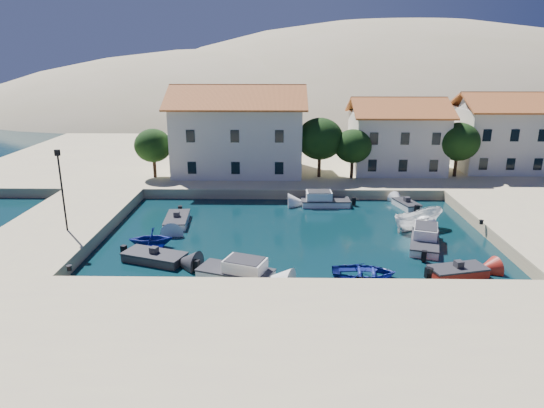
{
  "coord_description": "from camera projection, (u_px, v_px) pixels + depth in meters",
  "views": [
    {
      "loc": [
        -1.2,
        -26.49,
        13.75
      ],
      "look_at": [
        -1.92,
        11.85,
        2.0
      ],
      "focal_mm": 32.0,
      "sensor_mm": 36.0,
      "label": 1
    }
  ],
  "objects": [
    {
      "name": "motorboat_white_ne",
      "position": [
        406.0,
        205.0,
        45.71
      ],
      "size": [
        2.28,
        3.43,
        1.25
      ],
      "rotation": [
        0.0,
        0.0,
        1.85
      ],
      "color": "white",
      "rests_on": "ground"
    },
    {
      "name": "building_mid",
      "position": [
        396.0,
        134.0,
        55.31
      ],
      "size": [
        10.5,
        8.4,
        8.3
      ],
      "color": "silver",
      "rests_on": "quay_north"
    },
    {
      "name": "bollards",
      "position": [
        340.0,
        251.0,
        32.64
      ],
      "size": [
        29.36,
        9.56,
        0.3
      ],
      "color": "black",
      "rests_on": "ground"
    },
    {
      "name": "ground",
      "position": [
        300.0,
        293.0,
        29.33
      ],
      "size": [
        400.0,
        400.0,
        0.0
      ],
      "primitive_type": "plane",
      "color": "black",
      "rests_on": "ground"
    },
    {
      "name": "building_left",
      "position": [
        238.0,
        128.0,
        54.47
      ],
      "size": [
        14.7,
        9.45,
        9.7
      ],
      "color": "silver",
      "rests_on": "quay_north"
    },
    {
      "name": "motorboat_grey_sw",
      "position": [
        155.0,
        257.0,
        33.8
      ],
      "size": [
        4.76,
        3.29,
        1.25
      ],
      "rotation": [
        0.0,
        0.0,
        -0.34
      ],
      "color": "#2E2D32",
      "rests_on": "ground"
    },
    {
      "name": "hills",
      "position": [
        349.0,
        178.0,
        153.99
      ],
      "size": [
        254.0,
        176.0,
        99.0
      ],
      "color": "tan",
      "rests_on": "ground"
    },
    {
      "name": "quay_south",
      "position": [
        305.0,
        342.0,
        23.45
      ],
      "size": [
        52.0,
        12.0,
        1.0
      ],
      "primitive_type": "cube",
      "color": "beige",
      "rests_on": "ground"
    },
    {
      "name": "motorboat_white_west",
      "position": [
        177.0,
        220.0,
        41.43
      ],
      "size": [
        2.21,
        4.36,
        1.25
      ],
      "rotation": [
        0.0,
        0.0,
        -1.49
      ],
      "color": "white",
      "rests_on": "ground"
    },
    {
      "name": "boat_east",
      "position": [
        417.0,
        229.0,
        40.11
      ],
      "size": [
        5.02,
        3.66,
        1.82
      ],
      "primitive_type": "imported",
      "rotation": [
        0.0,
        0.0,
        2.02
      ],
      "color": "white",
      "rests_on": "ground"
    },
    {
      "name": "cabin_cruiser_south",
      "position": [
        236.0,
        271.0,
        31.14
      ],
      "size": [
        5.27,
        3.62,
        1.6
      ],
      "rotation": [
        0.0,
        0.0,
        -0.35
      ],
      "color": "white",
      "rests_on": "ground"
    },
    {
      "name": "cabin_cruiser_east",
      "position": [
        425.0,
        241.0,
        36.31
      ],
      "size": [
        3.37,
        5.34,
        1.6
      ],
      "rotation": [
        0.0,
        0.0,
        1.28
      ],
      "color": "white",
      "rests_on": "ground"
    },
    {
      "name": "rowboat_south",
      "position": [
        364.0,
        276.0,
        31.57
      ],
      "size": [
        4.31,
        3.22,
        0.85
      ],
      "primitive_type": "imported",
      "rotation": [
        0.0,
        0.0,
        1.5
      ],
      "color": "navy",
      "rests_on": "ground"
    },
    {
      "name": "cabin_cruiser_north",
      "position": [
        325.0,
        201.0,
        46.32
      ],
      "size": [
        4.67,
        2.06,
        1.6
      ],
      "rotation": [
        0.0,
        0.0,
        3.16
      ],
      "color": "white",
      "rests_on": "ground"
    },
    {
      "name": "lamppost",
      "position": [
        61.0,
        183.0,
        35.9
      ],
      "size": [
        0.35,
        0.25,
        6.22
      ],
      "color": "black",
      "rests_on": "quay_west"
    },
    {
      "name": "quay_north",
      "position": [
        305.0,
        158.0,
        65.48
      ],
      "size": [
        80.0,
        36.0,
        1.0
      ],
      "primitive_type": "cube",
      "color": "beige",
      "rests_on": "ground"
    },
    {
      "name": "quay_west",
      "position": [
        60.0,
        227.0,
        39.09
      ],
      "size": [
        8.0,
        20.0,
        1.0
      ],
      "primitive_type": "cube",
      "color": "beige",
      "rests_on": "ground"
    },
    {
      "name": "rowboat_west",
      "position": [
        152.0,
        247.0,
        36.41
      ],
      "size": [
        3.52,
        3.14,
        1.69
      ],
      "primitive_type": "imported",
      "rotation": [
        0.0,
        0.0,
        -1.45
      ],
      "color": "navy",
      "rests_on": "ground"
    },
    {
      "name": "building_right",
      "position": [
        499.0,
        131.0,
        55.98
      ],
      "size": [
        9.45,
        8.4,
        8.8
      ],
      "color": "silver",
      "rests_on": "quay_north"
    },
    {
      "name": "trees",
      "position": [
        334.0,
        142.0,
        52.17
      ],
      "size": [
        37.3,
        5.3,
        6.45
      ],
      "color": "#382314",
      "rests_on": "quay_north"
    },
    {
      "name": "motorboat_red_se",
      "position": [
        458.0,
        272.0,
        31.53
      ],
      "size": [
        3.99,
        2.53,
        1.25
      ],
      "rotation": [
        0.0,
        0.0,
        0.25
      ],
      "color": "maroon",
      "rests_on": "ground"
    }
  ]
}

